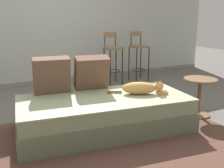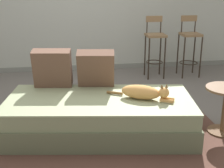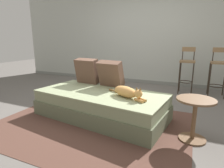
# 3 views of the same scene
# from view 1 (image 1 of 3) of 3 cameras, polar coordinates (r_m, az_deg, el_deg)

# --- Properties ---
(ground_plane) EXTENTS (16.00, 16.00, 0.00)m
(ground_plane) POSITION_cam_1_polar(r_m,az_deg,el_deg) (3.56, -4.41, -7.43)
(ground_plane) COLOR #66605B
(ground_plane) RESTS_ON ground
(wall_back_panel) EXTENTS (8.00, 0.10, 2.60)m
(wall_back_panel) POSITION_cam_1_polar(r_m,az_deg,el_deg) (5.45, -14.30, 13.69)
(wall_back_panel) COLOR #B7BCB2
(wall_back_panel) RESTS_ON ground
(wall_baseboard_trim) EXTENTS (8.00, 0.02, 0.09)m
(wall_baseboard_trim) POSITION_cam_1_polar(r_m,az_deg,el_deg) (5.55, -13.38, 0.64)
(wall_baseboard_trim) COLOR gray
(wall_baseboard_trim) RESTS_ON ground
(area_rug) EXTENTS (2.71, 2.05, 0.01)m
(area_rug) POSITION_cam_1_polar(r_m,az_deg,el_deg) (2.98, 1.01, -11.80)
(area_rug) COLOR brown
(area_rug) RESTS_ON ground
(couch) EXTENTS (2.11, 1.20, 0.41)m
(couch) POSITION_cam_1_polar(r_m,az_deg,el_deg) (3.14, -1.59, -6.34)
(couch) COLOR #636B50
(couch) RESTS_ON ground
(throw_pillow_corner) EXTENTS (0.46, 0.28, 0.46)m
(throw_pillow_corner) POSITION_cam_1_polar(r_m,az_deg,el_deg) (3.26, -13.00, 1.88)
(throw_pillow_corner) COLOR brown
(throw_pillow_corner) RESTS_ON couch
(throw_pillow_middle) EXTENTS (0.46, 0.32, 0.45)m
(throw_pillow_middle) POSITION_cam_1_polar(r_m,az_deg,el_deg) (3.36, -4.48, 2.49)
(throw_pillow_middle) COLOR brown
(throw_pillow_middle) RESTS_ON couch
(cat) EXTENTS (0.68, 0.41, 0.19)m
(cat) POSITION_cam_1_polar(r_m,az_deg,el_deg) (3.21, 6.48, -0.87)
(cat) COLOR tan
(cat) RESTS_ON couch
(bar_stool_near_window) EXTENTS (0.32, 0.32, 1.03)m
(bar_stool_near_window) POSITION_cam_1_polar(r_m,az_deg,el_deg) (5.27, 0.18, 6.47)
(bar_stool_near_window) COLOR #2D2319
(bar_stool_near_window) RESTS_ON ground
(bar_stool_by_doorway) EXTENTS (0.33, 0.33, 1.03)m
(bar_stool_by_doorway) POSITION_cam_1_polar(r_m,az_deg,el_deg) (5.58, 5.80, 6.63)
(bar_stool_by_doorway) COLOR #2D2319
(bar_stool_by_doorway) RESTS_ON ground
(side_table) EXTENTS (0.44, 0.44, 0.52)m
(side_table) POSITION_cam_1_polar(r_m,az_deg,el_deg) (3.73, 18.52, -1.60)
(side_table) COLOR brown
(side_table) RESTS_ON ground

